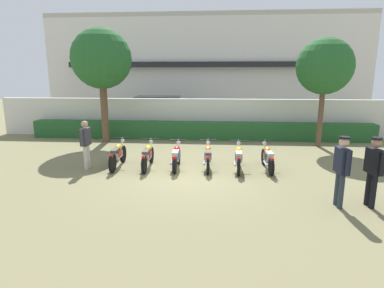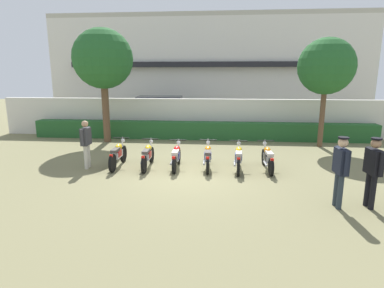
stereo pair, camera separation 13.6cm
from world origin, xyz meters
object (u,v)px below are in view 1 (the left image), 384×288
motorcycle_in_row_4 (239,157)px  officer_0 (342,165)px  tree_far_side (325,67)px  motorcycle_in_row_5 (268,157)px  inspector_person (86,141)px  tree_near_inspector (101,59)px  officer_1 (374,166)px  motorcycle_in_row_0 (118,155)px  motorcycle_in_row_3 (208,156)px  parked_car (161,112)px  motorcycle_in_row_2 (176,156)px  motorcycle_in_row_1 (148,155)px

motorcycle_in_row_4 → officer_0: size_ratio=1.03×
tree_far_side → motorcycle_in_row_5: tree_far_side is taller
inspector_person → motorcycle_in_row_4: bearing=2.2°
tree_near_inspector → officer_1: size_ratio=3.02×
motorcycle_in_row_0 → officer_1: bearing=-112.7°
officer_1 → motorcycle_in_row_3: bearing=-41.8°
motorcycle_in_row_0 → motorcycle_in_row_5: bearing=-90.3°
tree_near_inspector → motorcycle_in_row_5: (7.12, -4.10, -3.45)m
motorcycle_in_row_3 → motorcycle_in_row_4: size_ratio=1.01×
officer_0 → motorcycle_in_row_4: bearing=-53.6°
motorcycle_in_row_3 → tree_far_side: bearing=-53.4°
parked_car → motorcycle_in_row_5: 10.27m
motorcycle_in_row_0 → motorcycle_in_row_4: bearing=-91.8°
motorcycle_in_row_0 → motorcycle_in_row_2: bearing=-91.0°
motorcycle_in_row_5 → tree_far_side: bearing=-39.0°
tree_near_inspector → motorcycle_in_row_5: tree_near_inspector is taller
motorcycle_in_row_2 → motorcycle_in_row_0: bearing=89.4°
tree_near_inspector → officer_0: 11.38m
motorcycle_in_row_2 → officer_0: (4.44, -2.95, 0.63)m
officer_0 → officer_1: bearing=-178.4°
tree_far_side → motorcycle_in_row_0: bearing=-153.9°
motorcycle_in_row_1 → motorcycle_in_row_5: bearing=-90.4°
tree_near_inspector → motorcycle_in_row_2: (3.98, -4.17, -3.46)m
motorcycle_in_row_1 → officer_0: (5.45, -2.94, 0.62)m
tree_far_side → officer_0: tree_far_side is taller
motorcycle_in_row_0 → motorcycle_in_row_3: (3.18, 0.06, -0.01)m
tree_far_side → motorcycle_in_row_3: tree_far_side is taller
motorcycle_in_row_1 → motorcycle_in_row_5: size_ratio=1.01×
motorcycle_in_row_1 → motorcycle_in_row_2: (1.01, 0.01, -0.01)m
motorcycle_in_row_0 → motorcycle_in_row_5: 5.23m
tree_near_inspector → motorcycle_in_row_2: size_ratio=3.00×
motorcycle_in_row_2 → officer_1: size_ratio=1.01×
tree_near_inspector → tree_far_side: bearing=-1.2°
motorcycle_in_row_1 → motorcycle_in_row_4: size_ratio=1.04×
motorcycle_in_row_3 → officer_1: size_ratio=1.05×
parked_car → motorcycle_in_row_0: (0.02, -8.87, -0.48)m
tree_near_inspector → motorcycle_in_row_1: bearing=-54.6°
motorcycle_in_row_4 → motorcycle_in_row_5: bearing=-79.9°
motorcycle_in_row_3 → officer_1: officer_1 is taller
motorcycle_in_row_5 → officer_1: bearing=-147.6°
officer_0 → motorcycle_in_row_3: bearing=-44.0°
officer_1 → inspector_person: bearing=-23.8°
motorcycle_in_row_0 → inspector_person: 1.18m
motorcycle_in_row_1 → inspector_person: (-2.09, -0.25, 0.55)m
parked_car → officer_0: size_ratio=2.58×
motorcycle_in_row_0 → motorcycle_in_row_4: motorcycle_in_row_0 is taller
inspector_person → motorcycle_in_row_1: bearing=6.8°
motorcycle_in_row_2 → officer_1: (5.21, -2.90, 0.62)m
motorcycle_in_row_5 → motorcycle_in_row_2: bearing=88.6°
tree_far_side → officer_1: (-0.81, -6.86, -2.49)m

